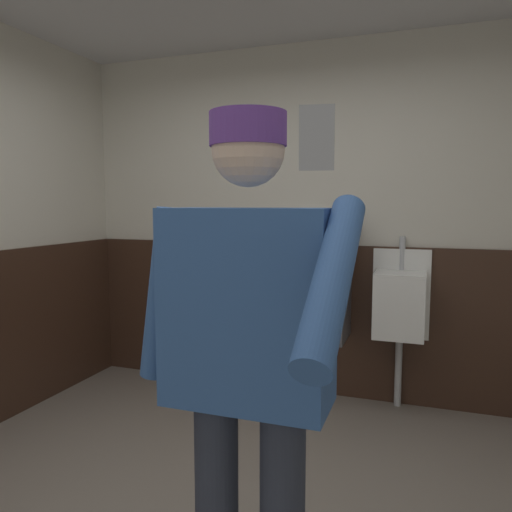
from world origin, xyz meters
TOP-DOWN VIEW (x-y plane):
  - wall_back at (0.00, 1.94)m, footprint 4.26×0.12m
  - wainscot_band_back at (0.00, 1.87)m, footprint 3.66×0.03m
  - urinal_left at (-0.04, 1.72)m, footprint 0.40×0.34m
  - urinal_middle at (0.71, 1.72)m, footprint 0.40×0.34m
  - privacy_divider_panel at (0.33, 1.65)m, footprint 0.04×0.40m
  - person at (0.37, -0.44)m, footprint 0.72×0.60m
  - cell_phone at (0.69, -0.94)m, footprint 0.06×0.04m
  - soap_dispenser at (0.03, 1.84)m, footprint 0.10×0.07m

SIDE VIEW (x-z plane):
  - wainscot_band_back at x=0.00m, z-range 0.00..1.16m
  - urinal_left at x=-0.04m, z-range 0.16..1.40m
  - urinal_middle at x=0.71m, z-range 0.16..1.40m
  - privacy_divider_panel at x=0.33m, z-range 0.50..1.40m
  - person at x=0.37m, z-range 0.16..1.90m
  - wall_back at x=0.00m, z-range 0.00..2.67m
  - soap_dispenser at x=0.03m, z-range 1.25..1.43m
  - cell_phone at x=0.69m, z-range 1.53..1.64m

